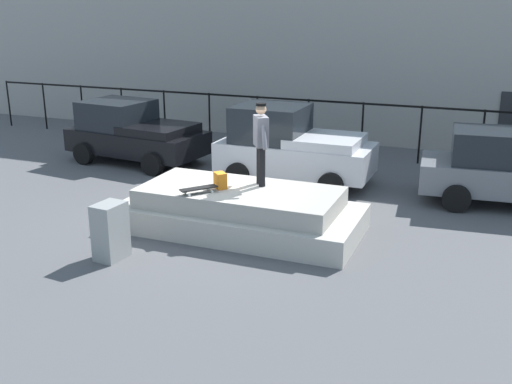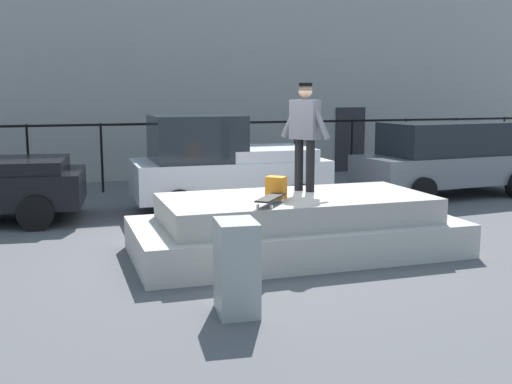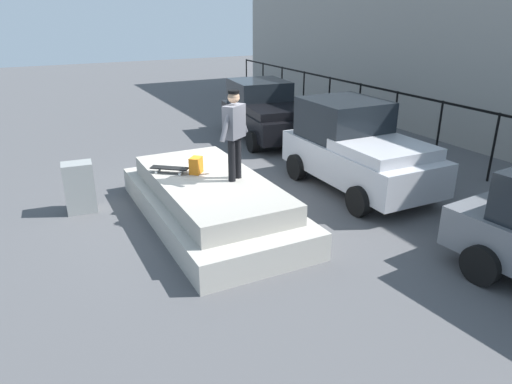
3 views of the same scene
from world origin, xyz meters
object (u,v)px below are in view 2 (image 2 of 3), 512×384
at_px(skateboarder, 305,129).
at_px(skateboard, 270,198).
at_px(car_silver_pickup_mid, 222,164).
at_px(car_grey_hatchback_far, 448,157).
at_px(utility_box, 237,267).
at_px(backpack, 276,188).

bearing_deg(skateboarder, skateboard, -132.43).
distance_m(skateboard, car_silver_pickup_mid, 4.39).
xyz_separation_m(skateboarder, skateboard, (-0.94, -1.03, -0.90)).
relative_size(skateboarder, car_silver_pickup_mid, 0.43).
bearing_deg(car_grey_hatchback_far, car_silver_pickup_mid, -178.89).
height_order(car_grey_hatchback_far, utility_box, car_grey_hatchback_far).
xyz_separation_m(backpack, utility_box, (-1.25, -2.14, -0.53)).
distance_m(backpack, utility_box, 2.53).
bearing_deg(skateboard, skateboarder, 47.57).
relative_size(backpack, utility_box, 0.31).
height_order(skateboard, car_grey_hatchback_far, car_grey_hatchback_far).
bearing_deg(skateboarder, utility_box, -125.61).
bearing_deg(car_silver_pickup_mid, backpack, -93.04).
bearing_deg(car_grey_hatchback_far, skateboarder, -146.08).
relative_size(skateboard, backpack, 2.18).
bearing_deg(car_grey_hatchback_far, backpack, -145.46).
distance_m(skateboard, backpack, 0.55).
height_order(skateboard, utility_box, utility_box).
bearing_deg(backpack, car_silver_pickup_mid, -50.15).
bearing_deg(car_silver_pickup_mid, skateboard, -96.07).
xyz_separation_m(skateboarder, backpack, (-0.68, -0.55, -0.84)).
relative_size(skateboard, car_grey_hatchback_far, 0.16).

